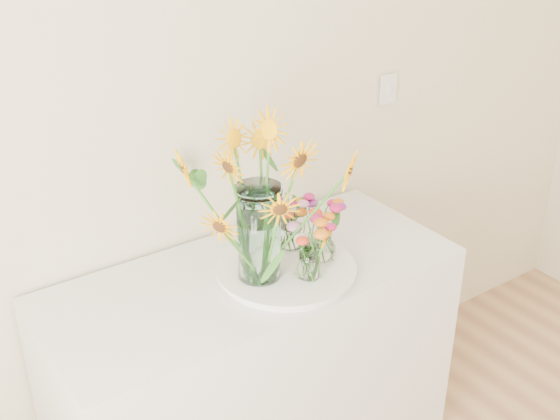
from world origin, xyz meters
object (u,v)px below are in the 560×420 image
object	(u,v)px
small_vase_b	(323,242)
small_vase_c	(290,232)
mason_jar	(259,233)
tray	(286,271)
small_vase_a	(309,262)
counter	(255,379)

from	to	relation	value
small_vase_b	small_vase_c	world-z (taller)	small_vase_b
mason_jar	small_vase_b	xyz separation A→B (m)	(0.23, -0.03, -0.10)
tray	small_vase_a	bearing A→B (deg)	-74.61
counter	small_vase_a	distance (m)	0.57
counter	small_vase_c	bearing A→B (deg)	9.43
counter	tray	distance (m)	0.48
counter	mason_jar	distance (m)	0.64
mason_jar	small_vase_c	xyz separation A→B (m)	(0.19, 0.10, -0.10)
counter	small_vase_c	size ratio (longest dim) A/B	11.20
small_vase_a	small_vase_c	bearing A→B (deg)	72.09
tray	mason_jar	xyz separation A→B (m)	(-0.10, 0.00, 0.17)
counter	mason_jar	xyz separation A→B (m)	(-0.02, -0.07, 0.64)
tray	small_vase_c	world-z (taller)	small_vase_c
counter	small_vase_b	xyz separation A→B (m)	(0.22, -0.09, 0.54)
tray	mason_jar	bearing A→B (deg)	178.13
small_vase_b	mason_jar	bearing A→B (deg)	173.31
mason_jar	small_vase_a	xyz separation A→B (m)	(0.13, -0.10, -0.10)
tray	small_vase_c	xyz separation A→B (m)	(0.09, 0.10, 0.08)
tray	mason_jar	world-z (taller)	mason_jar
small_vase_b	small_vase_c	xyz separation A→B (m)	(-0.04, 0.12, -0.00)
small_vase_a	small_vase_b	world-z (taller)	small_vase_b
tray	mason_jar	distance (m)	0.20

